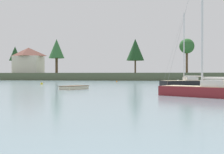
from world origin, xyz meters
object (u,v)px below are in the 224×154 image
at_px(mooring_buoy_white, 178,81).
at_px(sailboat_maroon, 210,94).
at_px(mooring_buoy_yellow, 42,84).
at_px(mooring_buoy_orange, 117,82).
at_px(dinghy_cream, 74,88).
at_px(sailboat_black, 188,84).

bearing_deg(mooring_buoy_white, sailboat_maroon, -90.15).
relative_size(mooring_buoy_yellow, mooring_buoy_orange, 1.20).
distance_m(dinghy_cream, mooring_buoy_yellow, 17.96).
height_order(mooring_buoy_yellow, mooring_buoy_orange, mooring_buoy_yellow).
height_order(mooring_buoy_orange, mooring_buoy_white, mooring_buoy_white).
height_order(sailboat_black, sailboat_maroon, sailboat_maroon).
distance_m(dinghy_cream, sailboat_maroon, 15.47).
distance_m(dinghy_cream, mooring_buoy_orange, 33.27).
relative_size(dinghy_cream, sailboat_maroon, 0.33).
bearing_deg(mooring_buoy_orange, mooring_buoy_white, 37.10).
relative_size(dinghy_cream, mooring_buoy_orange, 9.75).
height_order(dinghy_cream, mooring_buoy_orange, dinghy_cream).
xyz_separation_m(sailboat_black, mooring_buoy_orange, (-13.27, 21.08, -0.16)).
distance_m(sailboat_maroon, mooring_buoy_yellow, 32.89).
bearing_deg(sailboat_black, mooring_buoy_orange, 122.20).
height_order(mooring_buoy_yellow, mooring_buoy_white, mooring_buoy_white).
bearing_deg(mooring_buoy_white, mooring_buoy_yellow, -128.58).
bearing_deg(mooring_buoy_white, dinghy_cream, -106.33).
xyz_separation_m(sailboat_maroon, mooring_buoy_white, (0.14, 52.36, -0.15)).
bearing_deg(dinghy_cream, mooring_buoy_orange, 91.06).
bearing_deg(dinghy_cream, mooring_buoy_white, 73.67).
bearing_deg(sailboat_black, mooring_buoy_yellow, 172.96).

